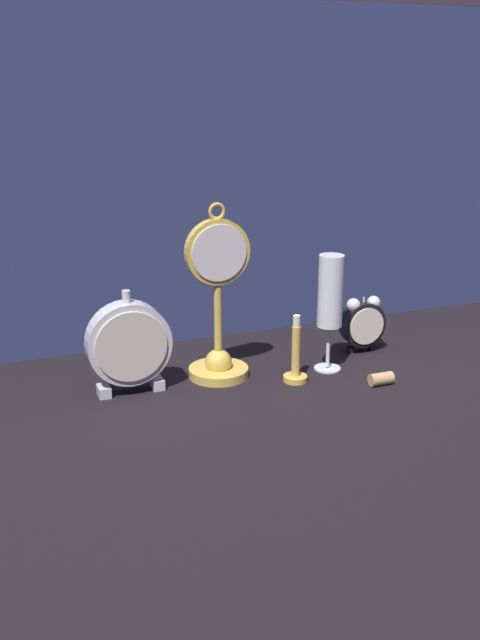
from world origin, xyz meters
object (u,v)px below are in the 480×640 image
at_px(pocket_watch_on_stand, 218,314).
at_px(wine_cork, 381,379).
at_px(mantel_clock_silver, 129,344).
at_px(champagne_flute, 330,298).
at_px(brass_candlestick, 296,361).
at_px(alarm_clock_twin_bell, 363,322).

height_order(pocket_watch_on_stand, wine_cork, pocket_watch_on_stand).
relative_size(pocket_watch_on_stand, mantel_clock_silver, 1.74).
bearing_deg(wine_cork, champagne_flute, 118.40).
distance_m(champagne_flute, wine_cork, 0.17).
xyz_separation_m(pocket_watch_on_stand, wine_cork, (0.25, -0.14, -0.11)).
bearing_deg(wine_cork, mantel_clock_silver, 163.00).
relative_size(mantel_clock_silver, brass_candlestick, 1.48).
bearing_deg(alarm_clock_twin_bell, champagne_flute, -151.03).
distance_m(pocket_watch_on_stand, brass_candlestick, 0.16).
distance_m(alarm_clock_twin_bell, wine_cork, 0.17).
bearing_deg(wine_cork, alarm_clock_twin_bell, 71.29).
bearing_deg(champagne_flute, pocket_watch_on_stand, 167.99).
bearing_deg(brass_candlestick, alarm_clock_twin_bell, 25.22).
bearing_deg(alarm_clock_twin_bell, brass_candlestick, -154.78).
relative_size(mantel_clock_silver, champagne_flute, 0.84).
distance_m(mantel_clock_silver, wine_cork, 0.44).
relative_size(champagne_flute, wine_cork, 5.11).
height_order(champagne_flute, wine_cork, champagne_flute).
height_order(alarm_clock_twin_bell, brass_candlestick, brass_candlestick).
distance_m(alarm_clock_twin_bell, brass_candlestick, 0.21).
height_order(mantel_clock_silver, champagne_flute, champagne_flute).
relative_size(alarm_clock_twin_bell, brass_candlestick, 0.91).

